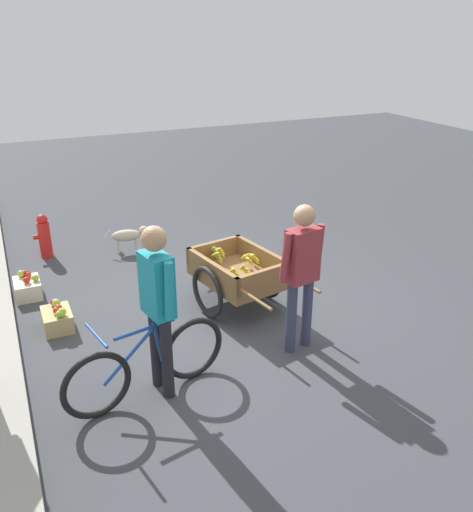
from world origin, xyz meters
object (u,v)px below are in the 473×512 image
(vendor_person, at_px, (302,266))
(plastic_bucket, at_px, (292,248))
(fire_hydrant, at_px, (44,236))
(cyclist_person, at_px, (158,296))
(mixed_fruit_crate, at_px, (58,318))
(bicycle, at_px, (147,364))
(apple_crate, at_px, (28,287))
(fruit_cart, at_px, (237,274))
(dog, at_px, (129,235))

(vendor_person, relative_size, plastic_bucket, 5.59)
(fire_hydrant, bearing_deg, plastic_bucket, -114.77)
(vendor_person, bearing_deg, cyclist_person, 93.60)
(fire_hydrant, height_order, mixed_fruit_crate, fire_hydrant)
(bicycle, height_order, apple_crate, bicycle)
(apple_crate, bearing_deg, fruit_cart, -120.00)
(bicycle, distance_m, apple_crate, 2.77)
(cyclist_person, bearing_deg, bicycle, 101.19)
(cyclist_person, bearing_deg, apple_crate, 21.25)
(plastic_bucket, xyz_separation_m, mixed_fruit_crate, (-0.68, 3.51, -0.02))
(dog, relative_size, apple_crate, 1.51)
(dog, bearing_deg, cyclist_person, 170.92)
(vendor_person, xyz_separation_m, bicycle, (-0.13, 1.71, -0.63))
(cyclist_person, relative_size, apple_crate, 3.83)
(plastic_bucket, distance_m, apple_crate, 3.76)
(vendor_person, height_order, apple_crate, vendor_person)
(vendor_person, height_order, dog, vendor_person)
(mixed_fruit_crate, bearing_deg, apple_crate, 13.60)
(bicycle, relative_size, cyclist_person, 0.97)
(plastic_bucket, xyz_separation_m, apple_crate, (0.32, 3.75, -0.02))
(apple_crate, bearing_deg, vendor_person, -134.18)
(cyclist_person, bearing_deg, fire_hydrant, 9.41)
(apple_crate, bearing_deg, mixed_fruit_crate, -166.40)
(fruit_cart, bearing_deg, apple_crate, 60.00)
(vendor_person, xyz_separation_m, fire_hydrant, (3.73, 2.19, -0.65))
(fruit_cart, distance_m, bicycle, 1.96)
(fire_hydrant, distance_m, mixed_fruit_crate, 2.25)
(bicycle, height_order, cyclist_person, cyclist_person)
(bicycle, relative_size, dog, 2.47)
(fruit_cart, relative_size, mixed_fruit_crate, 4.00)
(fruit_cart, distance_m, cyclist_person, 1.92)
(fruit_cart, height_order, plastic_bucket, fruit_cart)
(cyclist_person, bearing_deg, vendor_person, -86.40)
(fruit_cart, bearing_deg, dog, 19.35)
(apple_crate, distance_m, mixed_fruit_crate, 1.03)
(fruit_cart, height_order, mixed_fruit_crate, fruit_cart)
(dog, xyz_separation_m, fire_hydrant, (0.34, 1.19, 0.06))
(fruit_cart, xyz_separation_m, dog, (2.26, 0.79, -0.17))
(fruit_cart, distance_m, vendor_person, 1.27)
(fire_hydrant, bearing_deg, mixed_fruit_crate, 176.64)
(apple_crate, bearing_deg, cyclist_person, -158.75)
(vendor_person, relative_size, dog, 2.46)
(dog, relative_size, mixed_fruit_crate, 1.51)
(bicycle, relative_size, fire_hydrant, 2.45)
(bicycle, xyz_separation_m, mixed_fruit_crate, (1.62, 0.62, -0.22))
(plastic_bucket, bearing_deg, bicycle, 128.57)
(apple_crate, bearing_deg, bicycle, -161.86)
(cyclist_person, xyz_separation_m, plastic_bucket, (2.27, -2.74, -0.87))
(apple_crate, bearing_deg, dog, -60.20)
(cyclist_person, bearing_deg, dog, -9.08)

